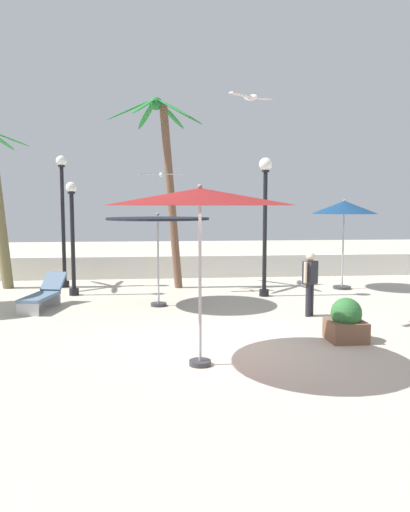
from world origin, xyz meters
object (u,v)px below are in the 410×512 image
(seagull_0, at_px, (251,97))
(palm_tree_1, at_px, (166,169))
(patio_umbrella_2, at_px, (200,198))
(lamp_post_0, at_px, (72,232))
(planter, at_px, (346,321))
(lamp_post_1, at_px, (265,210))
(guest_0, at_px, (310,278))
(patio_umbrella_4, at_px, (344,209))
(patio_umbrella_5, at_px, (158,222))
(lamp_post_2, at_px, (63,212))
(seagull_1, at_px, (161,174))
(lounge_chair_1, at_px, (44,293))

(seagull_0, bearing_deg, palm_tree_1, 107.38)
(patio_umbrella_2, relative_size, lamp_post_0, 0.93)
(lamp_post_0, bearing_deg, planter, -42.16)
(patio_umbrella_2, height_order, lamp_post_1, lamp_post_1)
(guest_0, bearing_deg, patio_umbrella_4, 58.41)
(patio_umbrella_4, relative_size, guest_0, 1.85)
(patio_umbrella_4, xyz_separation_m, seagull_0, (-3.90, -4.55, 2.34))
(lamp_post_0, distance_m, guest_0, 7.00)
(patio_umbrella_5, bearing_deg, patio_umbrella_2, -82.37)
(palm_tree_1, height_order, lamp_post_2, palm_tree_1)
(palm_tree_1, relative_size, lamp_post_2, 1.42)
(lamp_post_2, relative_size, seagull_0, 4.08)
(palm_tree_1, xyz_separation_m, lamp_post_2, (-3.33, 0.49, -1.36))
(patio_umbrella_2, relative_size, patio_umbrella_4, 1.08)
(patio_umbrella_4, height_order, lamp_post_0, lamp_post_0)
(patio_umbrella_4, distance_m, seagull_0, 6.43)
(lamp_post_2, bearing_deg, lamp_post_0, -70.51)
(palm_tree_1, xyz_separation_m, seagull_1, (-0.18, -0.81, -0.23))
(patio_umbrella_5, xyz_separation_m, palm_tree_1, (0.30, 2.85, 1.59))
(lamp_post_2, xyz_separation_m, seagull_1, (3.14, -1.30, 1.12))
(guest_0, relative_size, seagull_1, 1.12)
(lamp_post_0, bearing_deg, patio_umbrella_2, -64.93)
(guest_0, bearing_deg, palm_tree_1, 126.79)
(palm_tree_1, relative_size, lounge_chair_1, 3.07)
(patio_umbrella_2, xyz_separation_m, patio_umbrella_4, (5.20, 7.02, -0.21))
(patio_umbrella_5, relative_size, lounge_chair_1, 1.37)
(patio_umbrella_4, distance_m, lounge_chair_1, 9.31)
(patio_umbrella_2, relative_size, lamp_post_1, 0.77)
(patio_umbrella_4, distance_m, planter, 6.62)
(patio_umbrella_2, height_order, lamp_post_2, lamp_post_2)
(palm_tree_1, bearing_deg, lamp_post_0, -159.42)
(guest_0, relative_size, planter, 1.81)
(lamp_post_0, bearing_deg, seagull_1, 5.19)
(lamp_post_1, bearing_deg, lounge_chair_1, -169.39)
(lounge_chair_1, bearing_deg, patio_umbrella_5, 0.49)
(lamp_post_2, distance_m, seagull_0, 8.00)
(palm_tree_1, xyz_separation_m, planter, (3.32, -6.57, -3.42))
(palm_tree_1, distance_m, seagull_0, 5.64)
(patio_umbrella_2, relative_size, guest_0, 2.01)
(lamp_post_0, xyz_separation_m, seagull_0, (4.43, -4.24, 3.02))
(palm_tree_1, xyz_separation_m, lounge_chair_1, (-3.24, -2.88, -3.41))
(lounge_chair_1, bearing_deg, lamp_post_1, 10.61)
(patio_umbrella_5, xyz_separation_m, seagull_1, (0.12, 2.05, 1.35))
(lounge_chair_1, bearing_deg, seagull_0, -26.15)
(lamp_post_0, bearing_deg, palm_tree_1, 20.58)
(patio_umbrella_5, height_order, planter, patio_umbrella_5)
(guest_0, xyz_separation_m, seagull_1, (-3.48, 3.59, 2.65))
(lounge_chair_1, relative_size, seagull_1, 1.43)
(patio_umbrella_4, xyz_separation_m, patio_umbrella_5, (-5.85, -2.12, -0.33))
(seagull_0, bearing_deg, lamp_post_2, 130.76)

